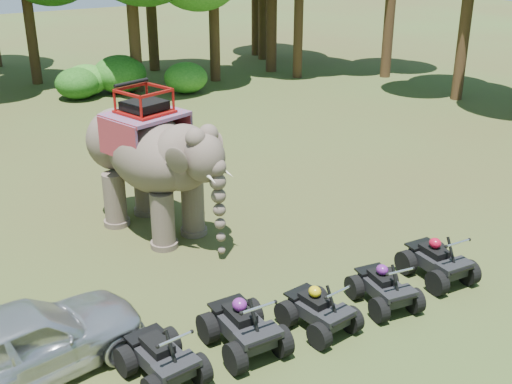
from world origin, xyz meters
TOP-DOWN VIEW (x-y plane):
  - ground at (0.00, 0.00)m, footprint 110.00×110.00m
  - elephant at (-1.53, 4.24)m, footprint 3.54×5.35m
  - parked_car at (-6.12, -0.54)m, footprint 4.90×2.70m
  - atv_0 at (-3.92, -1.88)m, footprint 1.43×1.82m
  - atv_1 at (-2.12, -1.85)m, footprint 1.30×1.79m
  - atv_2 at (-0.41, -2.07)m, footprint 1.36×1.73m
  - atv_3 at (1.40, -2.09)m, footprint 1.35×1.72m
  - atv_4 at (3.29, -1.86)m, footprint 1.32×1.75m
  - tree_0 at (0.00, 24.16)m, footprint 5.70×5.70m
  - tree_2 at (8.58, 19.83)m, footprint 6.01×6.01m
  - tree_3 at (12.89, 18.17)m, footprint 4.97×4.97m
  - tree_5 at (16.88, 10.13)m, footprint 5.71×5.71m

SIDE VIEW (x-z plane):
  - ground at x=0.00m, z-range 0.00..0.00m
  - atv_3 at x=1.40m, z-range 0.00..1.17m
  - atv_2 at x=-0.41m, z-range 0.00..1.18m
  - atv_0 at x=-3.92m, z-range 0.00..1.24m
  - atv_4 at x=3.29m, z-range 0.00..1.26m
  - atv_1 at x=-2.12m, z-range 0.00..1.32m
  - parked_car at x=-6.12m, z-range 0.00..1.58m
  - elephant at x=-1.53m, z-range 0.00..4.14m
  - tree_3 at x=12.89m, z-range 0.00..7.10m
  - tree_0 at x=0.00m, z-range 0.00..8.15m
  - tree_5 at x=16.88m, z-range 0.00..8.16m
  - tree_2 at x=8.58m, z-range 0.00..8.59m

